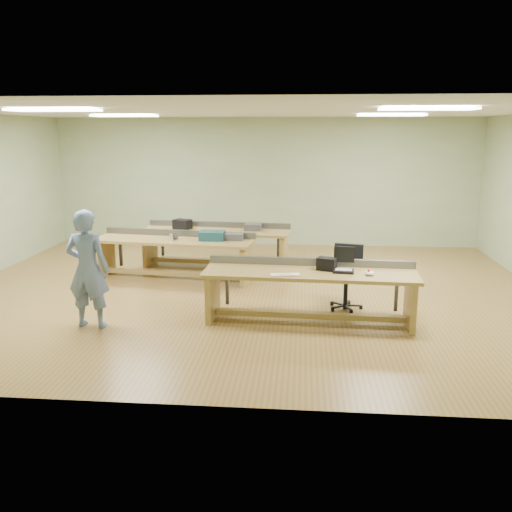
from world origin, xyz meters
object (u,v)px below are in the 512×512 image
object	(u,v)px
laptop_base	(344,271)
parts_bin_teal	(212,235)
workbench_back	(216,239)
camera_bag	(327,264)
task_chair	(346,286)
mug	(175,236)
workbench_front	(310,284)
drinks_can	(171,237)
workbench_mid	(174,249)
person	(88,269)
parts_bin_grey	(232,236)

from	to	relation	value
laptop_base	parts_bin_teal	world-z (taller)	parts_bin_teal
workbench_back	camera_bag	distance (m)	3.71
task_chair	workbench_back	bearing A→B (deg)	146.03
camera_bag	mug	size ratio (longest dim) A/B	2.05
camera_bag	task_chair	bearing A→B (deg)	79.03
workbench_front	parts_bin_teal	distance (m)	2.77
mug	drinks_can	distance (m)	0.13
workbench_front	workbench_mid	distance (m)	3.26
workbench_mid	laptop_base	distance (m)	3.65
laptop_base	workbench_mid	bearing A→B (deg)	148.95
drinks_can	workbench_front	bearing A→B (deg)	-38.56
person	task_chair	bearing A→B (deg)	-158.30
workbench_mid	mug	xyz separation A→B (m)	(0.03, -0.01, 0.24)
task_chair	parts_bin_teal	world-z (taller)	task_chair
workbench_front	drinks_can	size ratio (longest dim) A/B	26.00
mug	parts_bin_teal	bearing A→B (deg)	0.89
workbench_mid	drinks_can	xyz separation A→B (m)	(-0.01, -0.14, 0.25)
camera_bag	parts_bin_teal	xyz separation A→B (m)	(-2.00, 2.04, -0.01)
workbench_mid	person	size ratio (longest dim) A/B	1.82
drinks_can	task_chair	bearing A→B (deg)	-23.51
parts_bin_grey	workbench_front	bearing A→B (deg)	-56.97
person	parts_bin_teal	xyz separation A→B (m)	(1.30, 2.61, -0.01)
person	workbench_mid	bearing A→B (deg)	-98.27
workbench_front	laptop_base	bearing A→B (deg)	-0.15
workbench_mid	camera_bag	size ratio (longest dim) A/B	11.40
person	camera_bag	distance (m)	3.34
workbench_back	parts_bin_teal	bearing A→B (deg)	-80.11
drinks_can	mug	bearing A→B (deg)	72.69
parts_bin_teal	laptop_base	bearing A→B (deg)	-43.78
camera_bag	workbench_front	bearing A→B (deg)	-143.87
workbench_back	camera_bag	bearing A→B (deg)	-51.19
camera_bag	task_chair	size ratio (longest dim) A/B	0.27
person	mug	bearing A→B (deg)	-98.89
camera_bag	workbench_mid	bearing A→B (deg)	162.15
parts_bin_grey	drinks_can	world-z (taller)	same
workbench_mid	parts_bin_grey	world-z (taller)	parts_bin_grey
workbench_back	mug	xyz separation A→B (m)	(-0.59, -1.01, 0.24)
camera_bag	parts_bin_teal	world-z (taller)	camera_bag
parts_bin_grey	laptop_base	bearing A→B (deg)	-49.33
person	laptop_base	size ratio (longest dim) A/B	5.74
workbench_front	parts_bin_teal	size ratio (longest dim) A/B	6.81
task_chair	parts_bin_grey	world-z (taller)	task_chair
person	parts_bin_grey	xyz separation A→B (m)	(1.65, 2.65, -0.03)
workbench_mid	task_chair	distance (m)	3.39
parts_bin_teal	drinks_can	size ratio (longest dim) A/B	3.82
workbench_back	workbench_mid	bearing A→B (deg)	-117.56
mug	person	bearing A→B (deg)	-103.15
workbench_front	task_chair	xyz separation A→B (m)	(0.57, 0.65, -0.20)
camera_bag	drinks_can	xyz separation A→B (m)	(-2.73, 1.91, -0.03)
workbench_back	task_chair	xyz separation A→B (m)	(2.43, -2.46, -0.20)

